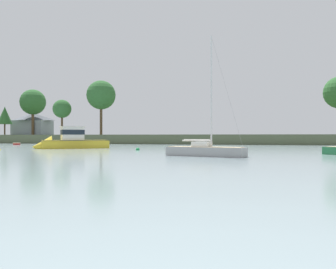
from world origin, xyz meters
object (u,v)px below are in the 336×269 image
object	(u,v)px
dinghy_red	(17,144)
mooring_buoy_red	(43,145)
cruiser_yellow	(67,144)
mooring_buoy_green	(138,149)
sailboat_grey	(205,154)

from	to	relation	value
dinghy_red	mooring_buoy_red	distance (m)	9.52
dinghy_red	mooring_buoy_red	world-z (taller)	dinghy_red
cruiser_yellow	mooring_buoy_green	bearing A→B (deg)	-16.41
mooring_buoy_red	mooring_buoy_green	xyz separation A→B (m)	(24.64, -16.51, 0.02)
sailboat_grey	mooring_buoy_green	bearing A→B (deg)	132.57
cruiser_yellow	mooring_buoy_red	size ratio (longest dim) A/B	24.80
sailboat_grey	mooring_buoy_red	world-z (taller)	sailboat_grey
sailboat_grey	mooring_buoy_red	bearing A→B (deg)	141.66
cruiser_yellow	dinghy_red	size ratio (longest dim) A/B	3.20
dinghy_red	mooring_buoy_green	bearing A→B (deg)	-31.19
sailboat_grey	mooring_buoy_green	size ratio (longest dim) A/B	20.49
cruiser_yellow	sailboat_grey	bearing A→B (deg)	-33.32
cruiser_yellow	sailboat_grey	world-z (taller)	sailboat_grey
mooring_buoy_red	cruiser_yellow	bearing A→B (deg)	-45.54
sailboat_grey	mooring_buoy_green	xyz separation A→B (m)	(-9.99, 10.87, -0.15)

